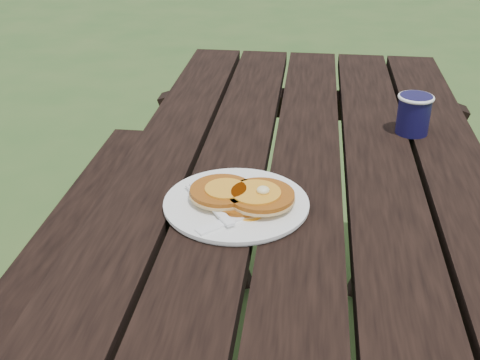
# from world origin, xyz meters

# --- Properties ---
(picnic_table) EXTENTS (1.36, 1.80, 0.75)m
(picnic_table) POSITION_xyz_m (0.00, 0.00, 0.37)
(picnic_table) COLOR black
(picnic_table) RESTS_ON ground
(plate) EXTENTS (0.31, 0.31, 0.01)m
(plate) POSITION_xyz_m (-0.12, -0.08, 0.76)
(plate) COLOR white
(plate) RESTS_ON picnic_table
(pancake_stack) EXTENTS (0.19, 0.12, 0.04)m
(pancake_stack) POSITION_xyz_m (-0.11, -0.08, 0.77)
(pancake_stack) COLOR #9F5111
(pancake_stack) RESTS_ON plate
(knife) EXTENTS (0.14, 0.14, 0.00)m
(knife) POSITION_xyz_m (-0.10, -0.13, 0.76)
(knife) COLOR white
(knife) RESTS_ON plate
(fork) EXTENTS (0.12, 0.15, 0.01)m
(fork) POSITION_xyz_m (-0.15, -0.12, 0.77)
(fork) COLOR white
(fork) RESTS_ON plate
(coffee_cup) EXTENTS (0.08, 0.08, 0.09)m
(coffee_cup) POSITION_xyz_m (0.23, 0.29, 0.80)
(coffee_cup) COLOR #0F0D35
(coffee_cup) RESTS_ON picnic_table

